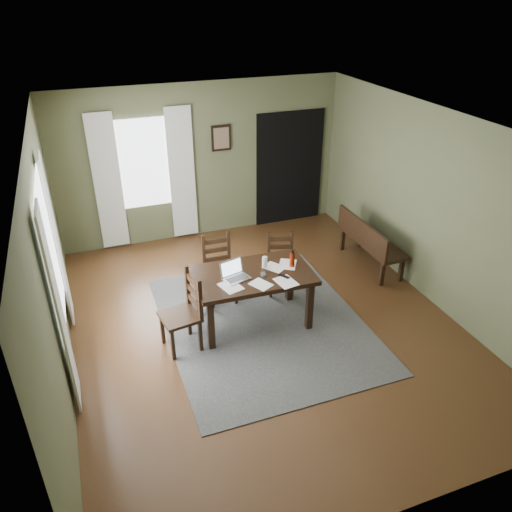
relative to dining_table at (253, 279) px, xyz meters
name	(u,v)px	position (x,y,z in m)	size (l,w,h in m)	color
ground	(264,324)	(0.12, -0.08, -0.69)	(5.00, 6.00, 0.01)	#492C16
room_shell	(265,202)	(0.12, -0.08, 1.12)	(5.02, 6.02, 2.71)	#585D3D
rug	(264,323)	(0.12, -0.08, -0.68)	(2.60, 3.20, 0.01)	#444444
dining_table	(253,279)	(0.00, 0.00, 0.00)	(1.58, 0.98, 0.77)	black
chair_end	(184,313)	(-0.97, -0.17, -0.18)	(0.52, 0.52, 1.03)	black
chair_back_left	(219,269)	(-0.25, 0.73, -0.20)	(0.44, 0.45, 0.98)	black
chair_back_right	(281,264)	(0.66, 0.63, -0.24)	(0.49, 0.49, 0.90)	black
bench	(368,239)	(2.27, 0.83, -0.20)	(0.46, 1.43, 0.81)	black
laptop	(234,273)	(-0.26, -0.01, 0.15)	(0.38, 0.34, 0.22)	#B7B7BC
computer_mouse	(263,275)	(0.11, -0.11, 0.11)	(0.05, 0.09, 0.03)	#3F3F42
tv_remote	(284,276)	(0.34, -0.22, 0.10)	(0.04, 0.15, 0.02)	black
drinking_glass	(265,262)	(0.20, 0.09, 0.17)	(0.07, 0.07, 0.15)	silver
water_bottle	(292,259)	(0.55, -0.01, 0.20)	(0.09, 0.09, 0.24)	#A52A0C
paper_a	(231,286)	(-0.37, -0.20, 0.10)	(0.23, 0.30, 0.00)	white
paper_b	(286,282)	(0.32, -0.34, 0.10)	(0.23, 0.30, 0.00)	white
paper_c	(274,267)	(0.32, 0.04, 0.10)	(0.21, 0.27, 0.00)	white
paper_d	(288,264)	(0.52, 0.06, 0.10)	(0.22, 0.29, 0.00)	white
paper_e	(261,284)	(0.00, -0.29, 0.10)	(0.20, 0.27, 0.00)	white
window_left	(51,254)	(-2.35, 0.12, 0.76)	(0.01, 1.30, 1.70)	white
window_back	(144,164)	(-0.88, 2.89, 0.76)	(1.00, 0.01, 1.50)	white
curtain_left_near	(60,313)	(-2.32, -0.70, 0.51)	(0.03, 0.48, 2.30)	silver
curtain_left_far	(57,242)	(-2.32, 0.94, 0.51)	(0.03, 0.48, 2.30)	silver
curtain_back_left	(108,183)	(-1.50, 2.86, 0.51)	(0.44, 0.03, 2.30)	silver
curtain_back_right	(182,174)	(-0.26, 2.86, 0.51)	(0.44, 0.03, 2.30)	silver
framed_picture	(221,138)	(0.47, 2.89, 1.06)	(0.34, 0.03, 0.44)	black
doorway_back	(289,168)	(1.77, 2.89, 0.36)	(1.30, 0.03, 2.10)	black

